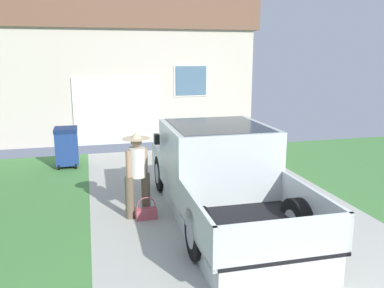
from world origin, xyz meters
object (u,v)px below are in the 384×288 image
pickup_truck (217,173)px  house_with_garage (119,67)px  handbag (146,212)px  wheeled_trash_bin (67,146)px  person_with_hat (137,171)px

pickup_truck → house_with_garage: 9.66m
pickup_truck → handbag: bearing=-177.2°
handbag → wheeled_trash_bin: wheeled_trash_bin is taller
wheeled_trash_bin → house_with_garage: bearing=70.6°
pickup_truck → house_with_garage: size_ratio=0.54×
handbag → wheeled_trash_bin: size_ratio=0.39×
pickup_truck → handbag: (-1.40, -0.05, -0.65)m
handbag → house_with_garage: (0.32, 9.49, 2.40)m
house_with_garage → wheeled_trash_bin: house_with_garage is taller
pickup_truck → handbag: 1.54m
house_with_garage → person_with_hat: bearing=-92.7°
pickup_truck → handbag: size_ratio=12.04×
person_with_hat → wheeled_trash_bin: bearing=85.8°
pickup_truck → wheeled_trash_bin: (-2.97, 4.07, -0.18)m
pickup_truck → house_with_garage: bearing=97.5°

